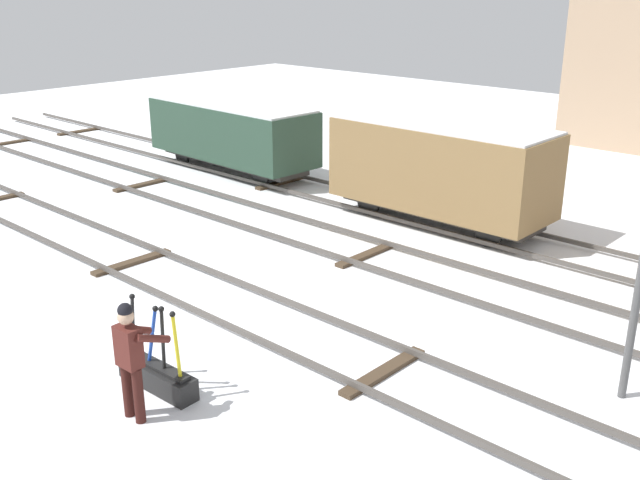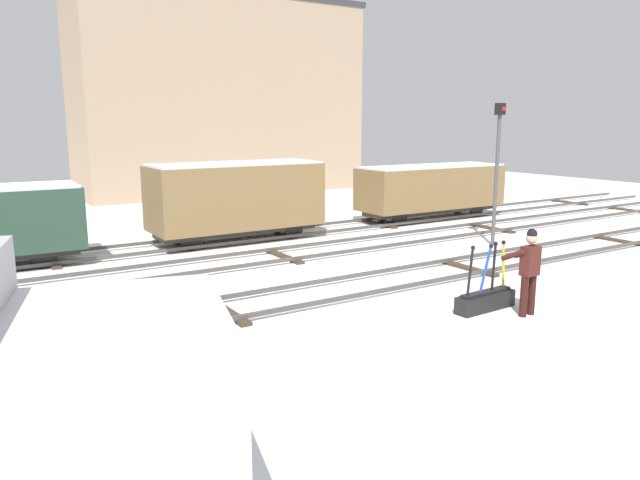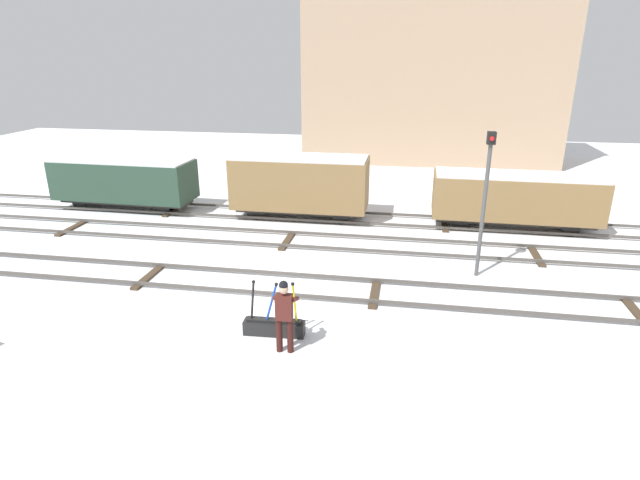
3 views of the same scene
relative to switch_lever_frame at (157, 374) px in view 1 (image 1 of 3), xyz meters
The scene contains 8 objects.
ground_plane 2.97m from the switch_lever_frame, 114.36° to the left, with size 60.00×60.00×0.00m, color white.
track_main_line 2.96m from the switch_lever_frame, 114.36° to the left, with size 44.00×1.94×0.18m.
track_siding_near 6.70m from the switch_lever_frame, 100.49° to the left, with size 44.00×1.94×0.18m.
track_siding_far 9.68m from the switch_lever_frame, 97.23° to the left, with size 44.00×1.94×0.18m.
switch_lever_frame is the anchor object (origin of this frame).
rail_worker 1.13m from the switch_lever_frame, 57.26° to the right, with size 0.55×0.68×1.82m.
freight_car_back_track 13.41m from the switch_lever_frame, 134.11° to the left, with size 6.20×2.21×2.23m.
freight_car_near_switch 9.77m from the switch_lever_frame, 97.95° to the left, with size 5.60×2.17×2.61m.
Camera 1 is at (9.74, -8.25, 5.98)m, focal length 41.09 mm.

